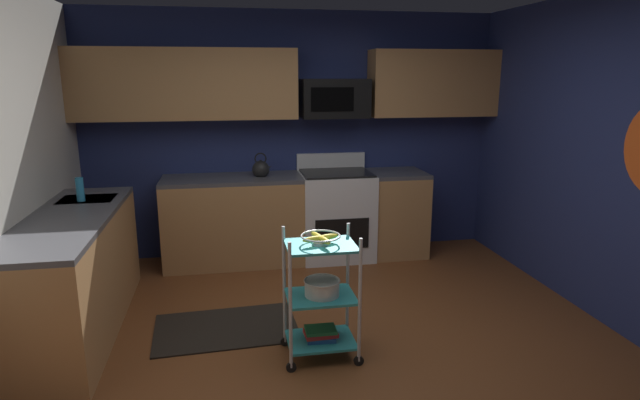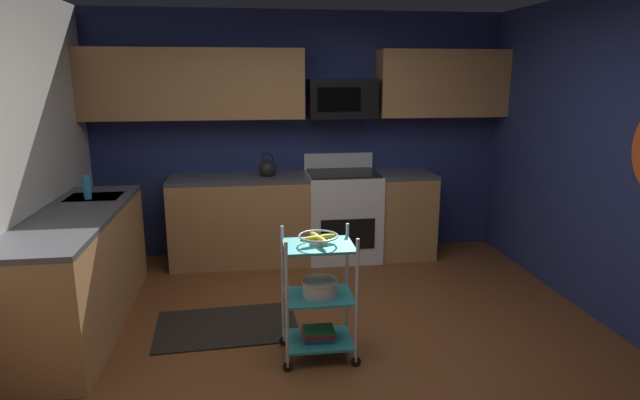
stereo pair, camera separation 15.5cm
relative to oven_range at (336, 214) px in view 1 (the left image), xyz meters
The scene contains 13 objects.
floor 2.20m from the oven_range, 101.19° to the right, with size 4.40×4.80×0.04m, color brown.
wall_back 0.98m from the oven_range, 141.92° to the left, with size 4.52×0.06×2.60m, color navy.
counter_run 1.36m from the oven_range, 155.28° to the right, with size 3.59×2.65×0.92m.
oven_range is the anchor object (origin of this frame).
upper_cabinets 1.47m from the oven_range, 165.54° to the left, with size 4.40×0.33×0.70m.
microwave 1.23m from the oven_range, 90.26° to the left, with size 0.70×0.39×0.40m.
rolling_cart 2.12m from the oven_range, 104.70° to the right, with size 0.54×0.38×0.91m.
fruit_bowl 2.15m from the oven_range, 104.70° to the right, with size 0.27×0.27×0.07m.
mixing_bowl_large 2.11m from the oven_range, 104.45° to the right, with size 0.25×0.25×0.11m.
book_stack 2.14m from the oven_range, 104.70° to the right, with size 0.23×0.18×0.08m.
kettle 0.95m from the oven_range, behind, with size 0.21×0.18×0.26m.
dish_soap_bottle 2.55m from the oven_range, 160.29° to the right, with size 0.06×0.06×0.20m, color #2D8CBF.
floor_rug 1.99m from the oven_range, 128.24° to the right, with size 1.10×0.70×0.01m, color black.
Camera 1 is at (-0.73, -3.28, 1.95)m, focal length 29.62 mm.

